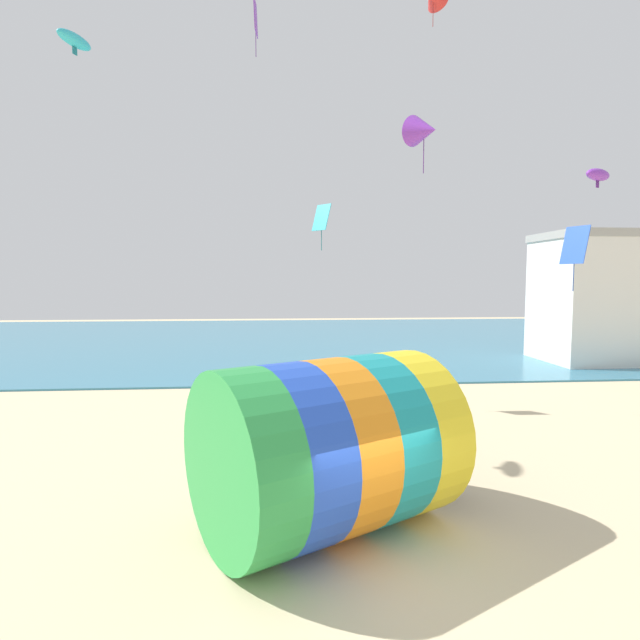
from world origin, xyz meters
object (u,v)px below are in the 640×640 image
kite_purple_parafoil (598,175)px  kite_handler (442,460)px  kite_cyan_diamond (321,218)px  bystander_near_water (349,420)px  kite_purple_delta (424,130)px  giant_inflatable_tube (328,446)px  kite_purple_diamond (256,17)px  bystander_mid_beach (258,415)px  kite_cyan_parafoil (74,40)px  kite_blue_diamond (575,246)px

kite_purple_parafoil → kite_handler: bearing=-144.6°
kite_handler → kite_cyan_diamond: (-2.34, 9.26, 7.20)m
bystander_near_water → kite_purple_delta: bearing=42.2°
giant_inflatable_tube → kite_purple_delta: bearing=62.0°
kite_purple_diamond → bystander_mid_beach: size_ratio=1.41×
kite_handler → bystander_mid_beach: 6.70m
kite_purple_delta → kite_cyan_diamond: 5.39m
kite_cyan_parafoil → bystander_near_water: kite_cyan_parafoil is taller
kite_purple_delta → bystander_near_water: kite_purple_delta is taller
bystander_mid_beach → kite_handler: bearing=-43.4°
kite_purple_delta → kite_cyan_parafoil: 11.99m
kite_handler → kite_purple_diamond: bearing=115.9°
kite_blue_diamond → kite_cyan_diamond: size_ratio=1.06×
giant_inflatable_tube → kite_purple_delta: 12.88m
bystander_near_water → kite_handler: bearing=-62.1°
kite_handler → kite_purple_diamond: (-5.08, 10.44, 15.83)m
bystander_mid_beach → kite_blue_diamond: bearing=-7.1°
giant_inflatable_tube → kite_handler: giant_inflatable_tube is taller
kite_purple_diamond → kite_purple_parafoil: kite_purple_diamond is taller
kite_purple_delta → kite_purple_parafoil: bearing=-12.5°
kite_handler → kite_cyan_parafoil: bearing=155.7°
giant_inflatable_tube → bystander_mid_beach: bearing=105.8°
kite_handler → kite_purple_parafoil: (7.16, 5.09, 8.30)m
kite_cyan_parafoil → kite_purple_parafoil: bearing=1.1°
giant_inflatable_tube → kite_purple_delta: kite_purple_delta is taller
kite_purple_diamond → bystander_near_water: 17.47m
kite_purple_delta → kite_handler: bearing=-100.8°
bystander_near_water → bystander_mid_beach: bearing=161.0°
kite_handler → bystander_near_water: bearing=117.9°
giant_inflatable_tube → kite_cyan_diamond: 12.59m
giant_inflatable_tube → kite_cyan_parafoil: bearing=139.0°
giant_inflatable_tube → kite_purple_parafoil: 14.27m
kite_cyan_diamond → kite_cyan_parafoil: bearing=-151.0°
kite_handler → giant_inflatable_tube: bearing=-151.4°
kite_handler → kite_cyan_diamond: bearing=104.2°
giant_inflatable_tube → kite_handler: bearing=28.6°
kite_purple_parafoil → kite_purple_delta: kite_purple_delta is taller
bystander_mid_beach → bystander_near_water: bearing=-19.0°
giant_inflatable_tube → kite_handler: size_ratio=3.77×
giant_inflatable_tube → kite_purple_delta: (4.31, 8.10, 9.04)m
kite_cyan_parafoil → kite_cyan_diamond: bearing=29.0°
giant_inflatable_tube → kite_blue_diamond: (8.42, 5.01, 4.64)m
kite_cyan_diamond → bystander_near_water: (0.44, -5.68, -7.12)m
kite_purple_parafoil → bystander_mid_beach: (-12.02, -0.49, -8.28)m
kite_blue_diamond → bystander_near_water: bearing=178.0°
kite_cyan_diamond → kite_purple_delta: bearing=-38.7°
kite_cyan_parafoil → kite_purple_diamond: bearing=46.5°
kite_handler → kite_purple_diamond: kite_purple_diamond is taller
kite_cyan_diamond → bystander_near_water: size_ratio=1.10×
giant_inflatable_tube → bystander_mid_beach: size_ratio=3.68×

